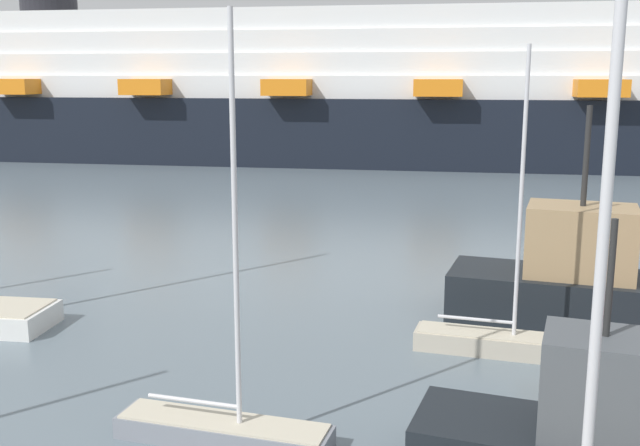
{
  "coord_description": "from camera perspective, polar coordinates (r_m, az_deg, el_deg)",
  "views": [
    {
      "loc": [
        4.3,
        -8.02,
        6.91
      ],
      "look_at": [
        0.0,
        15.05,
        2.23
      ],
      "focal_mm": 41.6,
      "sensor_mm": 36.0,
      "label": 1
    }
  ],
  "objects": [
    {
      "name": "sailboat_0",
      "position": [
        19.44,
        13.67,
        -8.64
      ],
      "size": [
        4.32,
        1.43,
        7.63
      ],
      "rotation": [
        0.0,
        0.0,
        -0.11
      ],
      "color": "#BCB29E",
      "rests_on": "ground_plane"
    },
    {
      "name": "sailboat_6",
      "position": [
        14.74,
        -7.42,
        -15.04
      ],
      "size": [
        4.29,
        1.36,
        8.06
      ],
      "rotation": [
        0.0,
        0.0,
        -0.1
      ],
      "color": "gray",
      "rests_on": "ground_plane"
    },
    {
      "name": "fishing_boat_0",
      "position": [
        22.28,
        19.92,
        -4.32
      ],
      "size": [
        8.19,
        3.76,
        6.11
      ],
      "rotation": [
        0.0,
        0.0,
        2.99
      ],
      "color": "black",
      "rests_on": "ground_plane"
    },
    {
      "name": "fishing_boat_2",
      "position": [
        13.87,
        19.79,
        -15.02
      ],
      "size": [
        5.88,
        2.91,
        4.67
      ],
      "rotation": [
        0.0,
        0.0,
        -0.16
      ],
      "color": "black",
      "rests_on": "ground_plane"
    },
    {
      "name": "cruise_ship",
      "position": [
        63.66,
        -6.22,
        9.83
      ],
      "size": [
        94.67,
        15.39,
        16.74
      ],
      "rotation": [
        0.0,
        0.0,
        0.01
      ],
      "color": "black",
      "rests_on": "ground_plane"
    }
  ]
}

